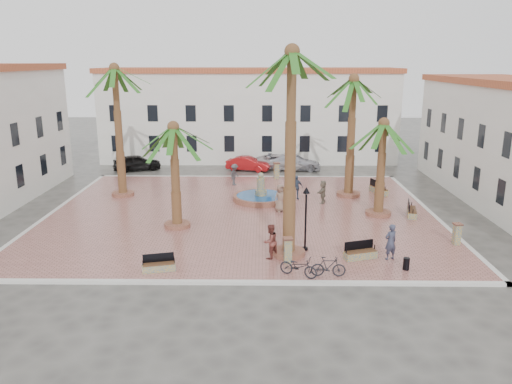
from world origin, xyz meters
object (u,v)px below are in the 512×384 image
at_px(car_white, 279,162).
at_px(lamppost_s, 306,208).
at_px(palm_s, 292,74).
at_px(litter_bin, 406,264).
at_px(pedestrian_fountain_b, 296,187).
at_px(fountain, 261,197).
at_px(cyclist_a, 391,242).
at_px(car_red, 248,164).
at_px(bollard_e, 457,234).
at_px(car_silver, 294,162).
at_px(bench_e, 412,212).
at_px(car_black, 137,163).
at_px(palm_e, 383,136).
at_px(palm_ne, 353,93).
at_px(pedestrian_north, 235,175).
at_px(pedestrian_fountain_a, 280,198).
at_px(pedestrian_east, 323,192).
at_px(palm_nw, 115,82).
at_px(palm_sw, 174,141).
at_px(bicycle_a, 298,267).
at_px(bollard_n, 276,170).
at_px(cyclist_b, 270,241).
at_px(bench_se, 360,254).
at_px(lamppost_e, 382,158).
at_px(bicycle_b, 328,267).
at_px(bench_s, 159,266).
at_px(bollard_se, 288,250).
at_px(bench_ne, 378,190).

bearing_deg(car_white, lamppost_s, -163.57).
xyz_separation_m(palm_s, litter_bin, (5.75, -1.91, -9.15)).
bearing_deg(pedestrian_fountain_b, lamppost_s, -100.35).
xyz_separation_m(fountain, cyclist_a, (6.79, -11.27, 0.68)).
relative_size(palm_s, car_red, 2.64).
relative_size(bollard_e, car_silver, 0.24).
xyz_separation_m(bench_e, cyclist_a, (-3.33, -7.59, 0.69)).
distance_m(litter_bin, car_black, 30.41).
distance_m(palm_e, car_black, 25.00).
height_order(palm_ne, bench_e, palm_ne).
distance_m(palm_e, lamppost_s, 9.00).
bearing_deg(litter_bin, bollard_e, 43.11).
height_order(bollard_e, car_red, bollard_e).
bearing_deg(litter_bin, pedestrian_north, 118.75).
xyz_separation_m(palm_s, bollard_e, (9.55, 1.65, -8.81)).
relative_size(car_red, car_silver, 0.81).
bearing_deg(pedestrian_fountain_a, pedestrian_east, 2.07).
bearing_deg(lamppost_s, palm_nw, 139.28).
distance_m(litter_bin, pedestrian_east, 12.30).
xyz_separation_m(car_black, car_silver, (15.07, 0.48, -0.02)).
height_order(palm_sw, pedestrian_north, palm_sw).
relative_size(cyclist_a, car_black, 0.43).
bearing_deg(pedestrian_fountain_b, car_black, 134.52).
bearing_deg(car_white, bicycle_a, -165.20).
xyz_separation_m(bollard_n, pedestrian_fountain_a, (-0.01, -9.85, 0.20)).
height_order(bollard_n, car_black, bollard_n).
distance_m(bollard_n, car_white, 4.66).
relative_size(cyclist_a, car_red, 0.47).
distance_m(bench_e, cyclist_b, 12.18).
distance_m(bench_se, lamppost_s, 3.74).
distance_m(cyclist_a, pedestrian_fountain_b, 12.39).
relative_size(fountain, palm_sw, 0.62).
xyz_separation_m(lamppost_e, car_red, (-10.78, 8.08, -2.10)).
relative_size(palm_e, car_silver, 1.28).
xyz_separation_m(palm_ne, car_red, (-8.00, 9.54, -7.28)).
height_order(bicycle_a, cyclist_b, cyclist_b).
distance_m(lamppost_e, cyclist_b, 16.78).
bearing_deg(bollard_n, bollard_e, -58.90).
bearing_deg(bollard_n, bicycle_b, -84.60).
xyz_separation_m(cyclist_b, car_black, (-12.45, 22.16, -0.32)).
xyz_separation_m(bench_s, pedestrian_north, (2.80, 17.58, 0.65)).
bearing_deg(car_white, pedestrian_fountain_b, -160.99).
distance_m(bench_s, lamppost_s, 8.30).
bearing_deg(pedestrian_north, bollard_se, -144.15).
bearing_deg(fountain, palm_sw, -130.52).
distance_m(palm_nw, car_silver, 18.92).
xyz_separation_m(palm_ne, bicycle_b, (-3.44, -14.90, -7.30)).
distance_m(bench_e, litter_bin, 9.36).
xyz_separation_m(palm_ne, pedestrian_fountain_b, (-4.11, -1.04, -6.90)).
bearing_deg(bollard_e, bench_ne, 99.57).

